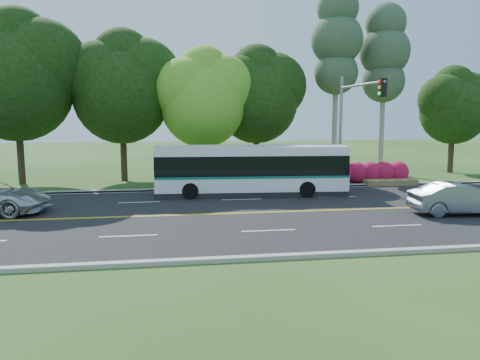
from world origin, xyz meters
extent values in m
plane|color=#1E4818|center=(0.00, 0.00, 0.00)|extent=(120.00, 120.00, 0.00)
cube|color=black|center=(0.00, 0.00, 0.01)|extent=(60.00, 14.00, 0.02)
cube|color=#A39E93|center=(0.00, 7.15, 0.07)|extent=(60.00, 0.30, 0.15)
cube|color=#A39E93|center=(0.00, -7.15, 0.07)|extent=(60.00, 0.30, 0.15)
cube|color=#1E4818|center=(0.00, 9.00, 0.05)|extent=(60.00, 4.00, 0.10)
cube|color=gold|center=(0.00, -0.08, 0.02)|extent=(57.00, 0.10, 0.00)
cube|color=gold|center=(0.00, 0.08, 0.02)|extent=(57.00, 0.10, 0.00)
cube|color=silver|center=(-6.00, -3.50, 0.02)|extent=(2.20, 0.12, 0.00)
cube|color=silver|center=(-0.50, -3.50, 0.02)|extent=(2.20, 0.12, 0.00)
cube|color=silver|center=(5.00, -3.50, 0.02)|extent=(2.20, 0.12, 0.00)
cube|color=silver|center=(-11.50, 3.50, 0.02)|extent=(2.20, 0.12, 0.00)
cube|color=silver|center=(-6.00, 3.50, 0.02)|extent=(2.20, 0.12, 0.00)
cube|color=silver|center=(-0.50, 3.50, 0.02)|extent=(2.20, 0.12, 0.00)
cube|color=silver|center=(5.00, 3.50, 0.02)|extent=(2.20, 0.12, 0.00)
cube|color=silver|center=(10.50, 3.50, 0.02)|extent=(2.20, 0.12, 0.00)
cube|color=silver|center=(0.00, 6.85, 0.02)|extent=(57.00, 0.12, 0.00)
cube|color=silver|center=(0.00, -6.85, 0.02)|extent=(57.00, 0.12, 0.00)
cylinder|color=#322616|center=(-14.00, 11.00, 1.98)|extent=(0.44, 0.44, 3.96)
sphere|color=black|center=(-14.00, 11.00, 6.48)|extent=(7.20, 7.20, 7.20)
sphere|color=black|center=(-12.38, 11.30, 7.92)|extent=(5.76, 5.76, 5.76)
sphere|color=black|center=(-13.90, 11.40, 9.18)|extent=(4.68, 4.68, 4.68)
cylinder|color=#322616|center=(-7.50, 12.00, 1.80)|extent=(0.44, 0.44, 3.60)
sphere|color=black|center=(-7.50, 12.00, 5.91)|extent=(6.60, 6.60, 6.60)
sphere|color=black|center=(-6.02, 12.30, 7.23)|extent=(5.28, 5.28, 5.28)
sphere|color=black|center=(-8.82, 11.80, 7.06)|extent=(4.95, 4.95, 4.95)
sphere|color=black|center=(-7.40, 12.40, 8.38)|extent=(4.29, 4.29, 4.29)
cylinder|color=#322616|center=(-2.00, 11.00, 1.62)|extent=(0.44, 0.44, 3.24)
sphere|color=#5DA321|center=(-2.00, 11.00, 5.27)|extent=(5.80, 5.80, 5.80)
sphere|color=#5DA321|center=(-0.69, 11.30, 6.43)|extent=(4.64, 4.64, 4.64)
sphere|color=#5DA321|center=(-3.16, 10.80, 6.29)|extent=(4.35, 4.35, 4.35)
sphere|color=#5DA321|center=(-1.90, 11.40, 7.45)|extent=(3.77, 3.77, 3.77)
cylinder|color=#322616|center=(2.00, 12.50, 1.71)|extent=(0.44, 0.44, 3.42)
sphere|color=black|center=(2.00, 12.50, 5.52)|extent=(6.00, 6.00, 6.00)
sphere|color=black|center=(3.35, 12.80, 6.72)|extent=(4.80, 4.80, 4.80)
sphere|color=black|center=(0.80, 12.30, 6.57)|extent=(4.50, 4.50, 4.50)
sphere|color=black|center=(2.10, 12.90, 7.77)|extent=(3.90, 3.90, 3.90)
cylinder|color=gray|center=(8.00, 12.50, 4.90)|extent=(0.40, 0.40, 9.80)
sphere|color=#3B5736|center=(8.00, 12.50, 7.70)|extent=(3.23, 3.23, 3.23)
sphere|color=#3B5736|center=(8.00, 12.50, 10.08)|extent=(3.80, 3.80, 3.80)
sphere|color=#3B5736|center=(8.00, 12.50, 12.32)|extent=(3.04, 3.04, 3.04)
cylinder|color=gray|center=(12.00, 13.00, 4.55)|extent=(0.40, 0.40, 9.10)
sphere|color=#3B5736|center=(12.00, 13.00, 7.15)|extent=(3.23, 3.23, 3.23)
sphere|color=#3B5736|center=(12.00, 13.00, 9.36)|extent=(3.80, 3.80, 3.80)
sphere|color=#3B5736|center=(12.00, 13.00, 11.44)|extent=(3.04, 3.04, 3.04)
cylinder|color=#322616|center=(18.00, 13.00, 1.53)|extent=(0.44, 0.44, 3.06)
sphere|color=black|center=(18.00, 13.00, 4.88)|extent=(5.20, 5.20, 5.20)
sphere|color=black|center=(19.17, 13.30, 5.92)|extent=(4.16, 4.16, 4.16)
sphere|color=black|center=(16.96, 12.80, 5.79)|extent=(3.90, 3.90, 3.90)
sphere|color=black|center=(18.10, 13.40, 6.83)|extent=(3.38, 3.38, 3.38)
sphere|color=#A00D46|center=(3.00, 8.20, 0.75)|extent=(1.50, 1.50, 1.50)
sphere|color=#A00D46|center=(4.00, 8.20, 0.75)|extent=(1.50, 1.50, 1.50)
sphere|color=#A00D46|center=(5.00, 8.20, 0.75)|extent=(1.50, 1.50, 1.50)
sphere|color=#A00D46|center=(6.00, 8.20, 0.75)|extent=(1.50, 1.50, 1.50)
sphere|color=#A00D46|center=(7.00, 8.20, 0.75)|extent=(1.50, 1.50, 1.50)
sphere|color=#A00D46|center=(8.00, 8.20, 0.75)|extent=(1.50, 1.50, 1.50)
sphere|color=#A00D46|center=(9.00, 8.20, 0.75)|extent=(1.50, 1.50, 1.50)
sphere|color=#A00D46|center=(10.00, 8.20, 0.75)|extent=(1.50, 1.50, 1.50)
sphere|color=#A00D46|center=(11.00, 8.20, 0.75)|extent=(1.50, 1.50, 1.50)
cube|color=olive|center=(10.00, 7.40, 0.20)|extent=(3.50, 1.40, 0.40)
cylinder|color=gray|center=(6.50, 7.30, 3.50)|extent=(0.20, 0.20, 7.00)
cylinder|color=gray|center=(6.50, 4.30, 6.30)|extent=(0.14, 6.00, 0.14)
cube|color=black|center=(6.50, 1.50, 6.00)|extent=(0.32, 0.28, 0.95)
sphere|color=red|center=(6.33, 1.50, 6.30)|extent=(0.18, 0.18, 0.18)
sphere|color=yellow|center=(6.33, 1.50, 6.00)|extent=(0.18, 0.18, 0.18)
sphere|color=#19D833|center=(6.33, 1.50, 5.70)|extent=(0.18, 0.18, 0.18)
cube|color=white|center=(0.28, 4.86, 0.79)|extent=(11.00, 3.04, 0.90)
cube|color=black|center=(0.28, 4.86, 1.80)|extent=(10.95, 3.08, 1.12)
cube|color=white|center=(0.28, 4.86, 2.61)|extent=(11.00, 3.04, 0.51)
cube|color=#0B6756|center=(0.28, 4.86, 1.18)|extent=(10.95, 3.09, 0.13)
cube|color=black|center=(-5.11, 5.23, 1.88)|extent=(0.20, 2.12, 1.54)
cube|color=#19E54C|center=(-5.10, 5.23, 2.75)|extent=(0.14, 1.39, 0.20)
cube|color=black|center=(0.28, 4.86, 0.18)|extent=(10.99, 2.95, 0.32)
cylinder|color=black|center=(-3.27, 4.02, 0.47)|extent=(0.92, 0.31, 0.91)
cylinder|color=black|center=(-3.12, 6.18, 0.47)|extent=(0.92, 0.31, 0.91)
cylinder|color=black|center=(3.24, 3.58, 0.47)|extent=(0.92, 0.31, 0.91)
cylinder|color=black|center=(3.39, 5.74, 0.47)|extent=(0.92, 0.31, 0.91)
imported|color=slate|center=(8.93, -1.86, 0.76)|extent=(4.61, 1.97, 1.48)
camera|label=1|loc=(-4.41, -21.40, 4.64)|focal=35.00mm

